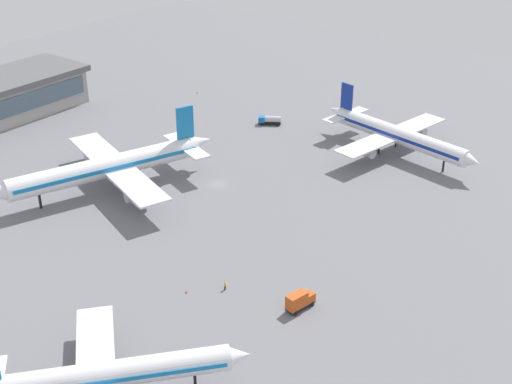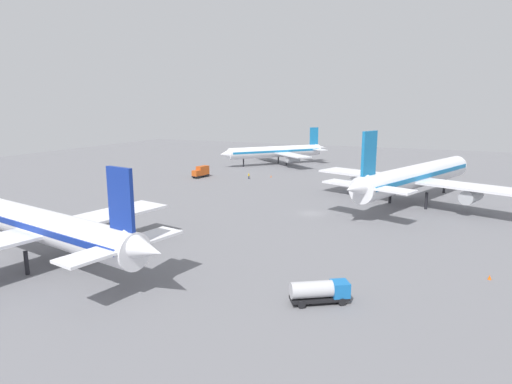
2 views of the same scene
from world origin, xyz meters
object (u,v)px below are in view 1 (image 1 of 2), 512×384
object	(u,v)px
fuel_truck	(270,120)
ground_crew_worker	(225,286)
airplane_at_gate	(397,135)
safety_cone_mid_apron	(197,92)
airplane_taxiing	(109,166)
catering_truck	(300,301)
safety_cone_near_gate	(186,292)
airplane_distant	(105,375)
safety_cone_far_side	(189,125)

from	to	relation	value
fuel_truck	ground_crew_worker	distance (m)	80.78
airplane_at_gate	safety_cone_mid_apron	distance (m)	71.88
fuel_truck	ground_crew_worker	xyz separation A→B (m)	(69.59, 41.01, -0.54)
airplane_taxiing	safety_cone_mid_apron	world-z (taller)	airplane_taxiing
safety_cone_mid_apron	ground_crew_worker	bearing A→B (deg)	44.18
airplane_taxiing	catering_truck	xyz separation A→B (m)	(11.26, 59.99, -4.27)
ground_crew_worker	safety_cone_near_gate	size ratio (longest dim) A/B	2.78
airplane_at_gate	ground_crew_worker	size ratio (longest dim) A/B	28.18
airplane_distant	safety_cone_far_side	world-z (taller)	airplane_distant
safety_cone_far_side	safety_cone_mid_apron	bearing A→B (deg)	-143.05
airplane_distant	catering_truck	distance (m)	36.53
fuel_truck	safety_cone_near_gate	xyz separation A→B (m)	(74.65, 36.19, -1.09)
airplane_taxiing	fuel_truck	size ratio (longest dim) A/B	8.21
fuel_truck	safety_cone_mid_apron	bearing A→B (deg)	-45.21
safety_cone_mid_apron	fuel_truck	bearing A→B (deg)	77.41
catering_truck	ground_crew_worker	size ratio (longest dim) A/B	3.52
fuel_truck	safety_cone_far_side	distance (m)	22.66
airplane_distant	safety_cone_near_gate	world-z (taller)	airplane_distant
ground_crew_worker	fuel_truck	bearing A→B (deg)	87.20
catering_truck	safety_cone_near_gate	world-z (taller)	catering_truck
safety_cone_near_gate	fuel_truck	bearing A→B (deg)	-154.14
ground_crew_worker	safety_cone_mid_apron	distance (m)	107.61
airplane_at_gate	safety_cone_near_gate	xyz separation A→B (m)	(77.96, -1.42, -4.93)
fuel_truck	airplane_taxiing	bearing A→B (deg)	52.09
airplane_at_gate	safety_cone_near_gate	size ratio (longest dim) A/B	78.44
safety_cone_near_gate	airplane_at_gate	bearing A→B (deg)	178.96
ground_crew_worker	safety_cone_near_gate	xyz separation A→B (m)	(5.06, -4.83, -0.55)
safety_cone_far_side	airplane_distant	bearing A→B (deg)	35.69
catering_truck	safety_cone_mid_apron	xyz separation A→B (m)	(-73.77, -88.87, -1.40)
catering_truck	safety_cone_mid_apron	bearing A→B (deg)	62.12
airplane_distant	safety_cone_near_gate	bearing A→B (deg)	58.94
airplane_distant	safety_cone_mid_apron	distance (m)	134.47
fuel_truck	safety_cone_near_gate	distance (m)	82.96
airplane_taxiing	airplane_at_gate	bearing A→B (deg)	163.89
airplane_at_gate	airplane_distant	xyz separation A→B (m)	(104.52, 7.34, -0.57)
airplane_taxiing	airplane_distant	xyz separation A→B (m)	(46.28, 50.03, -1.30)
fuel_truck	ground_crew_worker	bearing A→B (deg)	87.90
fuel_truck	safety_cone_far_side	xyz separation A→B (m)	(14.77, -17.16, -1.09)
airplane_taxiing	ground_crew_worker	xyz separation A→B (m)	(14.67, 46.11, -5.11)
safety_cone_far_side	catering_truck	bearing A→B (deg)	54.49
airplane_taxiing	safety_cone_mid_apron	distance (m)	69.09
catering_truck	safety_cone_far_side	size ratio (longest dim) A/B	9.78
safety_cone_near_gate	ground_crew_worker	bearing A→B (deg)	136.33
ground_crew_worker	safety_cone_mid_apron	bearing A→B (deg)	100.86
airplane_taxiing	fuel_truck	xyz separation A→B (m)	(-54.92, 5.09, -4.57)
safety_cone_mid_apron	safety_cone_far_side	world-z (taller)	same
airplane_distant	ground_crew_worker	distance (m)	32.09
airplane_taxiing	catering_truck	bearing A→B (deg)	99.51
fuel_truck	catering_truck	world-z (taller)	catering_truck
airplane_at_gate	safety_cone_far_side	world-z (taller)	airplane_at_gate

